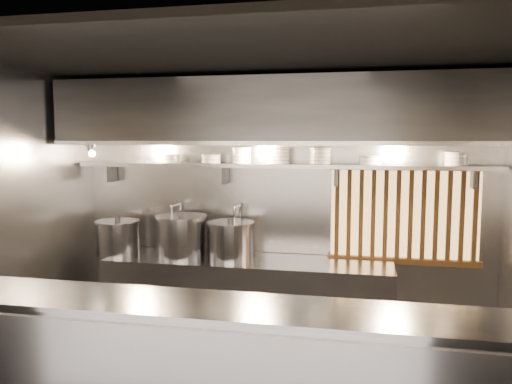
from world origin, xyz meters
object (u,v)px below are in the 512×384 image
(stock_pot_mid, at_px, (181,236))
(pendant_bulb, at_px, (267,158))
(heat_lamp, at_px, (90,148))
(stock_pot_left, at_px, (118,237))
(stock_pot_right, at_px, (230,240))

(stock_pot_mid, bearing_deg, pendant_bulb, 4.36)
(heat_lamp, bearing_deg, pendant_bulb, 11.00)
(stock_pot_left, relative_size, stock_pot_right, 1.04)
(stock_pot_left, height_order, stock_pot_mid, stock_pot_mid)
(pendant_bulb, relative_size, stock_pot_right, 0.31)
(stock_pot_right, bearing_deg, stock_pot_left, -178.46)
(heat_lamp, bearing_deg, stock_pot_mid, 17.70)
(stock_pot_mid, relative_size, stock_pot_right, 1.23)
(pendant_bulb, bearing_deg, stock_pot_left, -176.69)
(stock_pot_mid, bearing_deg, heat_lamp, -162.30)
(pendant_bulb, distance_m, stock_pot_left, 1.87)
(stock_pot_left, xyz_separation_m, stock_pot_right, (1.27, 0.03, 0.01))
(stock_pot_right, bearing_deg, stock_pot_mid, -179.03)
(pendant_bulb, height_order, stock_pot_right, pendant_bulb)
(pendant_bulb, height_order, stock_pot_mid, pendant_bulb)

